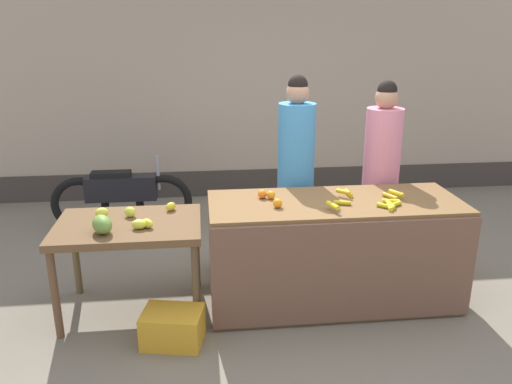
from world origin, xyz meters
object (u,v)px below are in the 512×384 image
parked_motorcycle (122,197)px  produce_sack (228,244)px  produce_crate (173,327)px  vendor_woman_blue_shirt (296,175)px  vendor_woman_pink_shirt (380,176)px

parked_motorcycle → produce_sack: (1.15, -1.17, -0.13)m
parked_motorcycle → produce_crate: parked_motorcycle is taller
vendor_woman_blue_shirt → produce_crate: vendor_woman_blue_shirt is taller
produce_crate → produce_sack: bearing=67.3°
produce_sack → vendor_woman_blue_shirt: bearing=0.4°
parked_motorcycle → produce_sack: parked_motorcycle is taller
parked_motorcycle → produce_crate: (0.67, -2.32, -0.27)m
vendor_woman_pink_shirt → parked_motorcycle: size_ratio=1.13×
parked_motorcycle → vendor_woman_pink_shirt: bearing=-24.7°
vendor_woman_pink_shirt → produce_sack: (-1.46, 0.03, -0.64)m
produce_crate → vendor_woman_pink_shirt: bearing=30.1°
vendor_woman_pink_shirt → produce_sack: vendor_woman_pink_shirt is taller
produce_sack → produce_crate: bearing=-112.7°
vendor_woman_pink_shirt → parked_motorcycle: bearing=155.3°
vendor_woman_blue_shirt → parked_motorcycle: (-1.80, 1.17, -0.54)m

